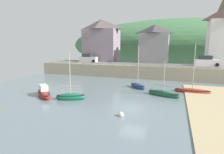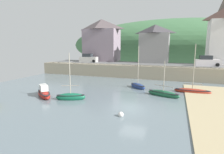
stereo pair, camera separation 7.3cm
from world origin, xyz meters
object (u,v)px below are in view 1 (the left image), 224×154
Objects in this scene: church_with_spire at (222,28)px; parked_car_by_wall at (206,62)px; waterfront_building_left at (101,40)px; waterfront_building_centre at (154,43)px; motorboat_with_cabin at (44,93)px; parked_car_near_slipway at (88,59)px; mooring_buoy at (121,115)px; sailboat_white_hull at (163,94)px; sailboat_blue_trim at (192,91)px; sailboat_far_left at (71,97)px; sailboat_nearest_shore at (138,86)px.

parked_car_by_wall is at bearing -114.12° from church_with_spire.
waterfront_building_centre is (12.91, 0.00, -0.89)m from waterfront_building_left.
parked_car_near_slipway is at bearing 141.42° from motorboat_with_cabin.
parked_car_near_slipway is 27.74m from mooring_buoy.
church_with_spire reaches higher than mooring_buoy.
sailboat_blue_trim is (3.47, 2.93, -0.03)m from sailboat_white_hull.
mooring_buoy is (6.85, -2.85, -0.18)m from sailboat_far_left.
parked_car_by_wall is (10.42, 12.04, 2.89)m from sailboat_nearest_shore.
sailboat_blue_trim is at bearing -108.26° from parked_car_by_wall.
church_with_spire is 3.53× the size of parked_car_near_slipway.
sailboat_far_left is 15.57m from sailboat_blue_trim.
waterfront_building_centre is 17.22× the size of mooring_buoy.
sailboat_white_hull is 0.81× the size of sailboat_far_left.
waterfront_building_centre reaches higher than sailboat_nearest_shore.
sailboat_white_hull is 23.70m from parked_car_near_slipway.
waterfront_building_left is at bearing 135.97° from motorboat_with_cabin.
waterfront_building_centre is at bearing 121.58° from sailboat_white_hull.
mooring_buoy is at bearing -116.52° from parked_car_by_wall.
sailboat_blue_trim is at bearing -40.20° from waterfront_building_left.
church_with_spire is at bearing 67.06° from mooring_buoy.
sailboat_blue_trim is (-6.93, -20.82, -9.74)m from church_with_spire.
sailboat_blue_trim is (13.34, 8.03, -0.07)m from sailboat_far_left.
sailboat_nearest_shore is at bearing -52.67° from waterfront_building_left.
sailboat_white_hull reaches higher than mooring_buoy.
parked_car_by_wall is at bearing -11.06° from waterfront_building_left.
sailboat_white_hull is 11.11m from sailboat_far_left.
waterfront_building_left is at bearing 142.57° from sailboat_blue_trim.
motorboat_with_cabin is at bearing -112.40° from waterfront_building_centre.
sailboat_blue_trim reaches higher than sailboat_white_hull.
sailboat_nearest_shore is (12.61, -16.54, -7.23)m from waterfront_building_left.
waterfront_building_left is at bearing 151.22° from sailboat_white_hull.
parked_car_by_wall is (24.51, 0.00, 0.00)m from parked_car_near_slipway.
sailboat_far_left is (6.57, -24.85, -7.23)m from waterfront_building_left.
sailboat_far_left is at bearing -71.37° from parked_car_near_slipway.
waterfront_building_left is at bearing -171.52° from church_with_spire.
sailboat_white_hull is at bearing 3.23° from sailboat_nearest_shore.
sailboat_nearest_shore is at bearing -134.88° from parked_car_by_wall.
sailboat_far_left is 3.86m from motorboat_with_cabin.
sailboat_nearest_shore is 1.40× the size of sailboat_white_hull.
sailboat_nearest_shore is 4.99m from sailboat_white_hull.
church_with_spire is 2.67× the size of sailboat_far_left.
sailboat_blue_trim reaches higher than motorboat_with_cabin.
church_with_spire is 24.01m from sailboat_blue_trim.
sailboat_nearest_shore is 1.49× the size of parked_car_by_wall.
sailboat_white_hull is at bearing 69.24° from mooring_buoy.
mooring_buoy is (-6.48, -10.88, -0.11)m from sailboat_blue_trim.
mooring_buoy is at bearing -89.31° from sailboat_white_hull.
waterfront_building_left is 6.43m from parked_car_near_slipway.
sailboat_far_left reaches higher than motorboat_with_cabin.
sailboat_blue_trim is 18.92m from motorboat_with_cabin.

